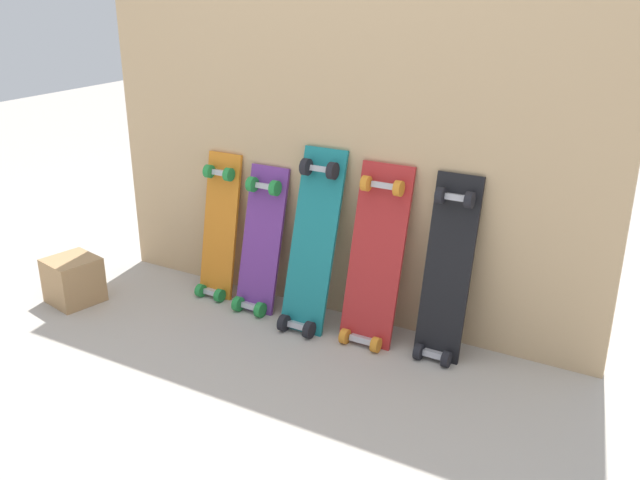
# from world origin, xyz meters

# --- Properties ---
(ground_plane) EXTENTS (12.00, 12.00, 0.00)m
(ground_plane) POSITION_xyz_m (0.00, 0.00, 0.00)
(ground_plane) COLOR #B2AAA0
(plywood_wall_panel) EXTENTS (2.32, 0.04, 1.68)m
(plywood_wall_panel) POSITION_xyz_m (0.00, 0.07, 0.84)
(plywood_wall_panel) COLOR tan
(plywood_wall_panel) RESTS_ON ground
(skateboard_orange) EXTENTS (0.18, 0.21, 0.74)m
(skateboard_orange) POSITION_xyz_m (-0.56, -0.04, 0.30)
(skateboard_orange) COLOR orange
(skateboard_orange) RESTS_ON ground
(skateboard_purple) EXTENTS (0.20, 0.25, 0.70)m
(skateboard_purple) POSITION_xyz_m (-0.31, -0.06, 0.29)
(skateboard_purple) COLOR #6B338C
(skateboard_purple) RESTS_ON ground
(skateboard_teal) EXTENTS (0.20, 0.31, 0.82)m
(skateboard_teal) POSITION_xyz_m (-0.03, -0.09, 0.35)
(skateboard_teal) COLOR #197A7F
(skateboard_teal) RESTS_ON ground
(skateboard_red) EXTENTS (0.23, 0.27, 0.79)m
(skateboard_red) POSITION_xyz_m (0.26, -0.07, 0.33)
(skateboard_red) COLOR #B22626
(skateboard_red) RESTS_ON ground
(skateboard_black) EXTENTS (0.19, 0.24, 0.79)m
(skateboard_black) POSITION_xyz_m (0.56, -0.05, 0.33)
(skateboard_black) COLOR black
(skateboard_black) RESTS_ON ground
(wooden_crate) EXTENTS (0.25, 0.25, 0.21)m
(wooden_crate) POSITION_xyz_m (-1.09, -0.46, 0.11)
(wooden_crate) COLOR tan
(wooden_crate) RESTS_ON ground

